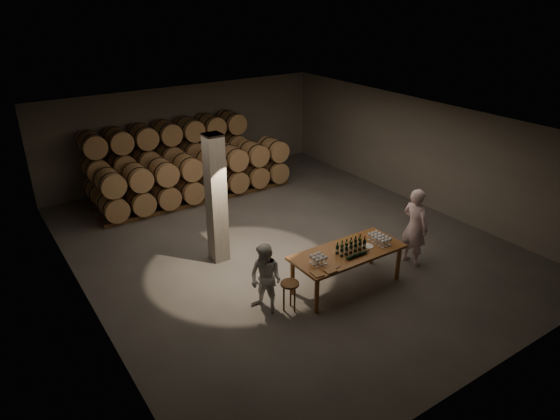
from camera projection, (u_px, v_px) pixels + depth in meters
room at (216, 200)px, 11.78m from camera, size 12.00×12.00×12.00m
tasting_table at (348, 255)px, 10.98m from camera, size 2.60×1.10×0.90m
barrel_stack_back at (169, 155)px, 16.15m from camera, size 5.48×0.95×2.31m
barrel_stack_front at (199, 176)px, 15.44m from camera, size 6.26×0.95×1.57m
bottle_cluster at (351, 247)px, 10.90m from camera, size 0.73×0.23×0.30m
lying_bottles at (357, 255)px, 10.69m from camera, size 0.63×0.08×0.08m
glass_cluster_left at (318, 257)px, 10.41m from camera, size 0.31×0.31×0.19m
glass_cluster_right at (380, 237)px, 11.25m from camera, size 0.31×0.53×0.19m
plate at (368, 246)px, 11.13m from camera, size 0.26×0.26×0.02m
notebook_near at (330, 271)px, 10.16m from camera, size 0.24×0.19×0.03m
notebook_corner at (317, 274)px, 10.06m from camera, size 0.23×0.27×0.02m
pen at (338, 268)px, 10.28m from camera, size 0.16×0.04×0.01m
stool at (290, 288)px, 10.27m from camera, size 0.39×0.39×0.65m
person_man at (415, 227)px, 11.88m from camera, size 0.50×0.73×1.94m
person_woman at (266, 279)px, 10.17m from camera, size 0.81×0.90×1.52m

